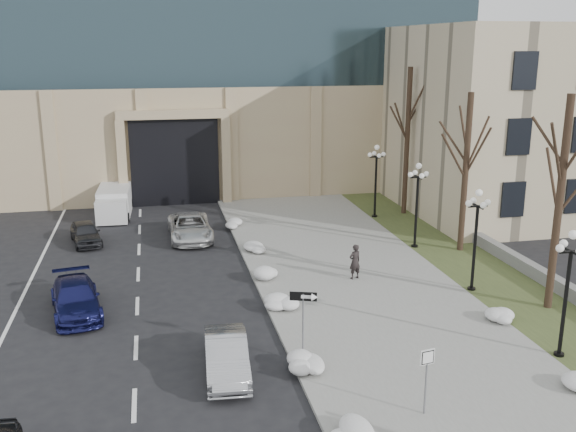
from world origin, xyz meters
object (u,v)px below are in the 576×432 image
at_px(car_d, 190,227).
at_px(lamppost_a, 568,277).
at_px(box_truck, 115,202).
at_px(one_way_sign, 308,305).
at_px(pedestrian, 355,262).
at_px(lamppost_b, 476,226).
at_px(lamppost_d, 376,171).
at_px(keep_sign, 427,368).
at_px(lamppost_c, 417,194).
at_px(car_c, 76,298).
at_px(car_b, 227,356).
at_px(car_e, 86,233).

distance_m(car_d, lamppost_a, 21.21).
height_order(box_truck, one_way_sign, one_way_sign).
distance_m(pedestrian, lamppost_b, 5.75).
bearing_deg(car_d, lamppost_d, 8.98).
relative_size(keep_sign, lamppost_d, 0.47).
height_order(car_d, one_way_sign, one_way_sign).
bearing_deg(lamppost_b, lamppost_c, 90.00).
distance_m(car_c, box_truck, 16.14).
distance_m(pedestrian, one_way_sign, 8.52).
bearing_deg(car_b, lamppost_c, 48.36).
relative_size(car_b, lamppost_a, 0.85).
bearing_deg(lamppost_b, box_truck, 133.38).
relative_size(one_way_sign, lamppost_d, 0.55).
distance_m(car_b, lamppost_d, 21.75).
distance_m(box_truck, lamppost_c, 19.77).
xyz_separation_m(one_way_sign, keep_sign, (2.61, -4.06, -0.55)).
bearing_deg(lamppost_d, pedestrian, -114.27).
bearing_deg(lamppost_a, car_e, 134.91).
distance_m(box_truck, keep_sign, 28.23).
distance_m(lamppost_a, lamppost_d, 19.50).
bearing_deg(one_way_sign, car_e, 137.05).
xyz_separation_m(lamppost_a, lamppost_d, (0.00, 19.50, 0.00)).
bearing_deg(car_c, car_d, 51.25).
bearing_deg(car_c, lamppost_a, -33.97).
xyz_separation_m(box_truck, lamppost_b, (16.38, -17.34, 2.20)).
bearing_deg(keep_sign, lamppost_d, 63.93).
relative_size(car_b, lamppost_d, 0.85).
relative_size(car_e, lamppost_c, 0.76).
distance_m(car_b, one_way_sign, 3.25).
relative_size(car_b, lamppost_c, 0.85).
height_order(car_e, one_way_sign, one_way_sign).
bearing_deg(lamppost_c, car_d, 159.73).
bearing_deg(pedestrian, car_e, -52.73).
relative_size(car_d, lamppost_d, 1.06).
distance_m(keep_sign, lamppost_d, 22.92).
height_order(car_d, lamppost_a, lamppost_a).
bearing_deg(car_d, car_e, 175.41).
distance_m(car_b, car_e, 17.45).
distance_m(one_way_sign, keep_sign, 4.86).
height_order(pedestrian, lamppost_c, lamppost_c).
height_order(car_e, keep_sign, keep_sign).
relative_size(pedestrian, lamppost_c, 0.35).
bearing_deg(car_b, one_way_sign, 7.78).
bearing_deg(lamppost_a, car_c, 155.88).
bearing_deg(car_b, car_e, 113.55).
xyz_separation_m(car_d, lamppost_a, (11.91, -17.40, 2.37)).
xyz_separation_m(lamppost_b, lamppost_d, (0.00, 13.00, 0.00)).
bearing_deg(keep_sign, lamppost_c, 57.82).
relative_size(lamppost_a, lamppost_c, 1.00).
relative_size(car_d, lamppost_b, 1.06).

